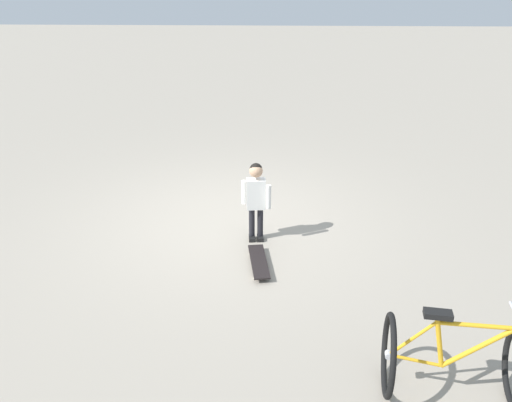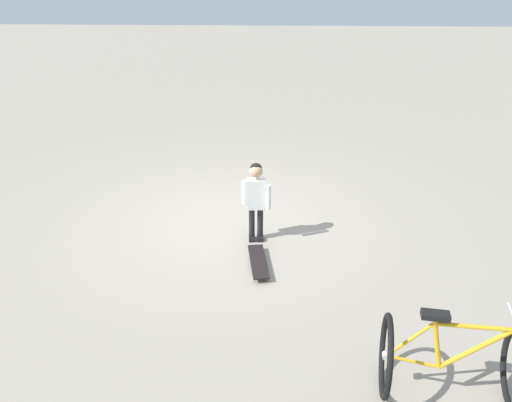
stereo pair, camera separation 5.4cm
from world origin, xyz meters
TOP-DOWN VIEW (x-y plane):
  - ground_plane at (0.00, 0.00)m, footprint 50.00×50.00m
  - child_person at (0.54, 0.46)m, footprint 0.21×0.38m
  - skateboard at (1.21, 0.51)m, footprint 0.78×0.30m
  - bicycle_mid at (3.18, 2.16)m, footprint 0.85×1.15m

SIDE VIEW (x-z plane):
  - ground_plane at x=0.00m, z-range 0.00..0.00m
  - skateboard at x=1.21m, z-range 0.02..0.10m
  - bicycle_mid at x=3.18m, z-range -0.04..0.80m
  - child_person at x=0.54m, z-range 0.13..1.19m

